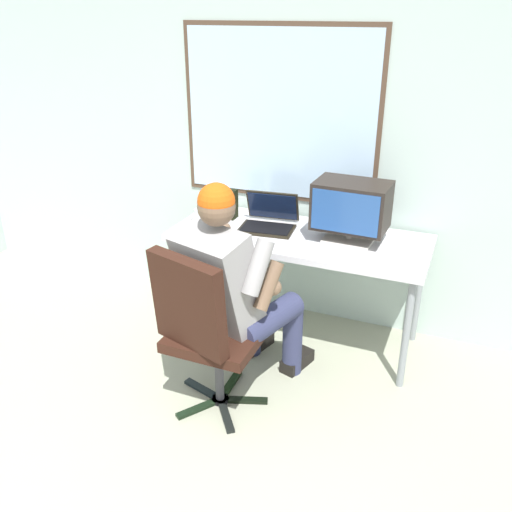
% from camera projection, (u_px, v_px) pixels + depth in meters
% --- Properties ---
extents(wall_rear, '(5.83, 0.08, 2.55)m').
position_uv_depth(wall_rear, '(305.00, 136.00, 3.54)').
color(wall_rear, '#B3C8BE').
rests_on(wall_rear, ground).
extents(desk, '(1.61, 0.66, 0.75)m').
position_uv_depth(desk, '(299.00, 244.00, 3.43)').
color(desk, gray).
rests_on(desk, ground).
extents(office_chair, '(0.55, 0.58, 0.98)m').
position_uv_depth(office_chair, '(204.00, 325.00, 2.80)').
color(office_chair, black).
rests_on(office_chair, ground).
extents(person_seated, '(0.65, 0.89, 1.28)m').
position_uv_depth(person_seated, '(236.00, 287.00, 2.94)').
color(person_seated, '#2E3352').
rests_on(person_seated, ground).
extents(crt_monitor, '(0.45, 0.31, 0.37)m').
position_uv_depth(crt_monitor, '(351.00, 207.00, 3.22)').
color(crt_monitor, beige).
rests_on(crt_monitor, desk).
extents(laptop, '(0.38, 0.35, 0.22)m').
position_uv_depth(laptop, '(269.00, 218.00, 3.50)').
color(laptop, black).
rests_on(laptop, desk).
extents(wine_glass, '(0.08, 0.08, 0.14)m').
position_uv_depth(wine_glass, '(201.00, 216.00, 3.44)').
color(wine_glass, silver).
rests_on(wine_glass, desk).
extents(desk_speaker, '(0.08, 0.09, 0.20)m').
position_uv_depth(desk_speaker, '(230.00, 204.00, 3.63)').
color(desk_speaker, black).
rests_on(desk_speaker, desk).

